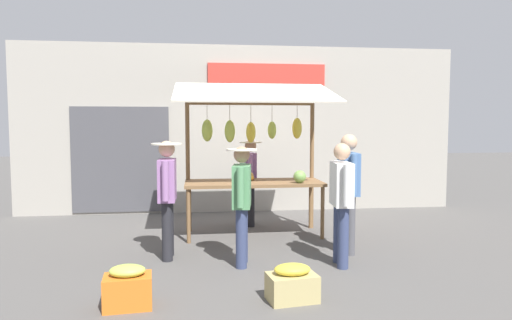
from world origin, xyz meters
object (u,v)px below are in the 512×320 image
(shopper_with_shopping_bag, at_px, (348,184))
(market_stall, at_px, (254,141))
(produce_crate_near, at_px, (128,288))
(shopper_in_striped_shirt, at_px, (167,190))
(shopper_in_grey_tee, at_px, (341,196))
(shopper_with_ponytail, at_px, (242,197))
(vendor_with_sunhat, at_px, (251,176))
(produce_crate_side, at_px, (292,284))

(shopper_with_shopping_bag, bearing_deg, market_stall, 49.16)
(market_stall, distance_m, produce_crate_near, 3.54)
(shopper_in_striped_shirt, xyz_separation_m, shopper_in_grey_tee, (-2.21, 0.60, -0.03))
(shopper_with_ponytail, bearing_deg, market_stall, -3.70)
(market_stall, xyz_separation_m, shopper_with_shopping_bag, (-1.17, 1.21, -0.57))
(vendor_with_sunhat, xyz_separation_m, shopper_with_ponytail, (0.38, 2.33, -0.00))
(shopper_with_ponytail, bearing_deg, shopper_with_shopping_bag, -66.36)
(shopper_in_striped_shirt, relative_size, produce_crate_near, 3.22)
(shopper_with_ponytail, xyz_separation_m, produce_crate_side, (-0.40, 1.27, -0.71))
(market_stall, bearing_deg, shopper_with_shopping_bag, 134.11)
(shopper_with_ponytail, xyz_separation_m, produce_crate_near, (1.24, 1.24, -0.69))
(produce_crate_near, xyz_separation_m, produce_crate_side, (-1.64, 0.03, -0.02))
(shopper_in_striped_shirt, bearing_deg, produce_crate_near, 170.74)
(shopper_in_striped_shirt, relative_size, shopper_with_ponytail, 1.04)
(produce_crate_near, bearing_deg, market_stall, -119.31)
(vendor_with_sunhat, height_order, shopper_in_striped_shirt, shopper_in_striped_shirt)
(shopper_in_striped_shirt, height_order, produce_crate_near, shopper_in_striped_shirt)
(shopper_in_striped_shirt, xyz_separation_m, produce_crate_near, (0.29, 1.67, -0.73))
(market_stall, xyz_separation_m, shopper_in_grey_tee, (-0.89, 1.79, -0.64))
(shopper_in_grey_tee, bearing_deg, shopper_with_ponytail, 87.48)
(shopper_in_grey_tee, relative_size, produce_crate_side, 2.91)
(shopper_in_striped_shirt, distance_m, shopper_with_ponytail, 1.05)
(vendor_with_sunhat, relative_size, produce_crate_near, 3.10)
(market_stall, relative_size, shopper_with_shopping_bag, 1.50)
(shopper_in_grey_tee, height_order, shopper_with_shopping_bag, shopper_with_shopping_bag)
(shopper_in_grey_tee, bearing_deg, shopper_in_striped_shirt, 80.09)
(shopper_with_ponytail, distance_m, shopper_in_grey_tee, 1.26)
(market_stall, distance_m, shopper_with_ponytail, 1.78)
(shopper_in_grey_tee, height_order, produce_crate_side, shopper_in_grey_tee)
(shopper_with_shopping_bag, height_order, produce_crate_side, shopper_with_shopping_bag)
(shopper_with_ponytail, relative_size, shopper_in_grey_tee, 0.97)
(produce_crate_side, bearing_deg, shopper_with_shopping_bag, -124.21)
(shopper_with_ponytail, xyz_separation_m, shopper_with_shopping_bag, (-1.53, -0.41, 0.08))
(market_stall, distance_m, shopper_in_striped_shirt, 1.88)
(shopper_with_ponytail, height_order, shopper_in_grey_tee, shopper_in_grey_tee)
(shopper_in_striped_shirt, bearing_deg, shopper_with_ponytail, -113.55)
(vendor_with_sunhat, xyz_separation_m, shopper_with_shopping_bag, (-1.16, 1.92, 0.08))
(shopper_in_striped_shirt, height_order, shopper_with_ponytail, shopper_in_striped_shirt)
(shopper_in_striped_shirt, xyz_separation_m, shopper_with_shopping_bag, (-2.49, 0.02, 0.04))
(vendor_with_sunhat, distance_m, produce_crate_near, 3.98)
(shopper_with_ponytail, bearing_deg, produce_crate_side, -153.86)
(shopper_with_ponytail, bearing_deg, vendor_with_sunhat, -0.39)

